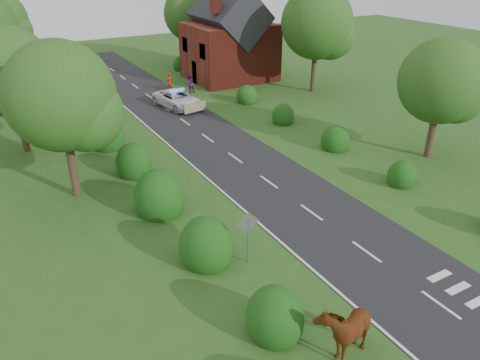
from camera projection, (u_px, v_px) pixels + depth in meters
ground at (366, 252)px, 20.93m from camera, size 120.00×120.00×0.00m
road at (214, 143)px, 32.56m from camera, size 6.00×70.00×0.02m
road_markings at (207, 158)px, 30.23m from camera, size 4.96×70.00×0.01m
hedgerow_left at (139, 171)px, 26.76m from camera, size 2.75×50.41×3.00m
hedgerow_right at (324, 135)px, 32.32m from camera, size 2.10×45.78×2.10m
tree_left_a at (67, 101)px, 23.39m from camera, size 5.74×5.60×8.38m
tree_left_b at (15, 76)px, 29.06m from camera, size 5.74×5.60×8.07m
tree_right_a at (445, 85)px, 28.37m from camera, size 5.33×5.20×7.56m
tree_right_b at (320, 26)px, 41.58m from camera, size 6.56×6.40×9.40m
tree_right_c at (194, 16)px, 52.02m from camera, size 6.15×6.00×8.58m
road_sign at (248, 230)px, 19.52m from camera, size 1.06×0.08×2.53m
house at (229, 41)px, 46.73m from camera, size 8.00×7.40×9.17m
cow at (345, 330)px, 15.49m from camera, size 2.75×1.98×1.75m
police_van at (177, 99)px, 39.45m from camera, size 3.23×5.45×1.56m
pedestrian_red at (169, 82)px, 43.83m from camera, size 0.75×0.69×1.73m
pedestrian_purple at (190, 83)px, 43.37m from camera, size 0.89×0.71×1.76m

